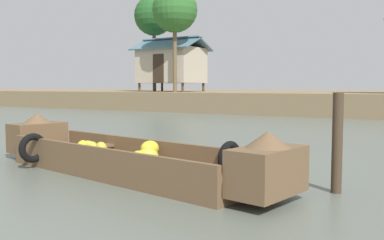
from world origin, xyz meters
The scene contains 7 objects.
ground_plane centered at (0.00, 10.00, 0.00)m, with size 300.00×300.00×0.00m, color #596056.
riverbank_strip centered at (0.00, 29.52, 0.55)m, with size 160.00×20.00×1.09m, color #7F6B4C.
banana_boat centered at (-0.47, 5.09, 0.29)m, with size 6.05×2.12×0.89m.
stilt_house_left centered at (-11.77, 23.70, 2.86)m, with size 4.44×3.50×3.52m.
palm_tree_near centered at (-10.28, 21.82, 5.97)m, with size 2.72×2.72×6.27m.
palm_tree_mid centered at (-13.57, 24.27, 6.22)m, with size 2.72×2.72×6.52m.
mooring_post centered at (2.80, 5.60, 0.68)m, with size 0.14×0.14×1.35m, color #423323.
Camera 1 is at (4.07, -0.36, 1.44)m, focal length 40.71 mm.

